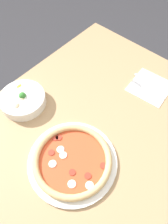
# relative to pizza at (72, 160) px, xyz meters

# --- Properties ---
(ground_plane) EXTENTS (8.00, 8.00, 0.00)m
(ground_plane) POSITION_rel_pizza_xyz_m (0.15, 0.06, -0.77)
(ground_plane) COLOR #333338
(dining_table) EXTENTS (1.23, 0.91, 0.76)m
(dining_table) POSITION_rel_pizza_xyz_m (0.15, 0.06, -0.12)
(dining_table) COLOR tan
(dining_table) RESTS_ON ground_plane
(pizza) EXTENTS (0.36, 0.36, 0.04)m
(pizza) POSITION_rel_pizza_xyz_m (0.00, 0.00, 0.00)
(pizza) COLOR white
(pizza) RESTS_ON dining_table
(bowl) EXTENTS (0.21, 0.21, 0.07)m
(bowl) POSITION_rel_pizza_xyz_m (0.06, 0.37, 0.01)
(bowl) COLOR white
(bowl) RESTS_ON dining_table
(napkin) EXTENTS (0.20, 0.20, 0.00)m
(napkin) POSITION_rel_pizza_xyz_m (0.54, -0.03, -0.02)
(napkin) COLOR white
(napkin) RESTS_ON dining_table
(fork) EXTENTS (0.02, 0.18, 0.00)m
(fork) POSITION_rel_pizza_xyz_m (0.51, -0.03, -0.01)
(fork) COLOR silver
(fork) RESTS_ON napkin
(knife) EXTENTS (0.02, 0.21, 0.01)m
(knife) POSITION_rel_pizza_xyz_m (0.56, -0.04, -0.01)
(knife) COLOR silver
(knife) RESTS_ON napkin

